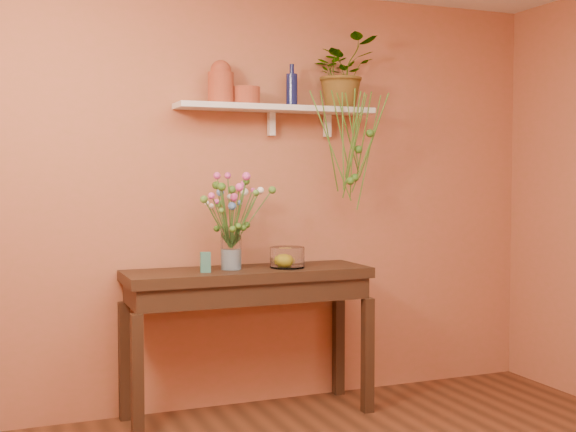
{
  "coord_description": "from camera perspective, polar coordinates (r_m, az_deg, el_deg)",
  "views": [
    {
      "loc": [
        -1.67,
        -2.61,
        1.48
      ],
      "look_at": [
        0.0,
        1.55,
        1.25
      ],
      "focal_mm": 46.71,
      "sensor_mm": 36.0,
      "label": 1
    }
  ],
  "objects": [
    {
      "name": "glass_vase",
      "position": [
        4.59,
        -4.36,
        -2.7
      ],
      "size": [
        0.13,
        0.13,
        0.26
      ],
      "color": "white",
      "rests_on": "sideboard"
    },
    {
      "name": "wall_shelf",
      "position": [
        4.83,
        -0.78,
        8.12
      ],
      "size": [
        1.3,
        0.24,
        0.19
      ],
      "color": "white",
      "rests_on": "room"
    },
    {
      "name": "carton",
      "position": [
        4.47,
        -6.31,
        -3.52
      ],
      "size": [
        0.07,
        0.05,
        0.12
      ],
      "primitive_type": "cube",
      "rotation": [
        0.0,
        0.0,
        -0.17
      ],
      "color": "#255B7D",
      "rests_on": "sideboard"
    },
    {
      "name": "bouquet",
      "position": [
        4.56,
        -4.24,
        1.23
      ],
      "size": [
        0.48,
        0.43,
        0.47
      ],
      "color": "#386B28",
      "rests_on": "glass_vase"
    },
    {
      "name": "blue_bottle",
      "position": [
        4.89,
        0.29,
        9.62
      ],
      "size": [
        0.08,
        0.08,
        0.27
      ],
      "color": "#121746",
      "rests_on": "wall_shelf"
    },
    {
      "name": "sideboard",
      "position": [
        4.64,
        -3.08,
        -5.68
      ],
      "size": [
        1.51,
        0.49,
        0.92
      ],
      "color": "#322013",
      "rests_on": "ground"
    },
    {
      "name": "plant_fronds",
      "position": [
        4.85,
        5.15,
        5.05
      ],
      "size": [
        0.56,
        0.36,
        0.75
      ],
      "color": "#3C7121",
      "rests_on": "wall_shelf"
    },
    {
      "name": "glass_bowl",
      "position": [
        4.67,
        -0.07,
        -3.23
      ],
      "size": [
        0.22,
        0.22,
        0.13
      ],
      "color": "white",
      "rests_on": "sideboard"
    },
    {
      "name": "room",
      "position": [
        3.1,
        10.75,
        0.45
      ],
      "size": [
        4.04,
        4.04,
        2.7
      ],
      "color": "brown",
      "rests_on": "ground"
    },
    {
      "name": "spider_plant",
      "position": [
        5.02,
        4.15,
        10.86
      ],
      "size": [
        0.49,
        0.44,
        0.47
      ],
      "primitive_type": "imported",
      "rotation": [
        0.0,
        0.0,
        0.19
      ],
      "color": "#3C7121",
      "rests_on": "wall_shelf"
    },
    {
      "name": "lemon",
      "position": [
        4.68,
        -0.22,
        -3.38
      ],
      "size": [
        0.08,
        0.08,
        0.08
      ],
      "primitive_type": "sphere",
      "color": "yellow",
      "rests_on": "glass_bowl"
    },
    {
      "name": "terracotta_jug",
      "position": [
        4.71,
        -5.13,
        10.06
      ],
      "size": [
        0.2,
        0.2,
        0.27
      ],
      "color": "#A93924",
      "rests_on": "wall_shelf"
    },
    {
      "name": "terracotta_pot",
      "position": [
        4.75,
        -3.23,
        9.12
      ],
      "size": [
        0.2,
        0.2,
        0.11
      ],
      "primitive_type": "cylinder",
      "rotation": [
        0.0,
        0.0,
        0.15
      ],
      "color": "#A93924",
      "rests_on": "wall_shelf"
    }
  ]
}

